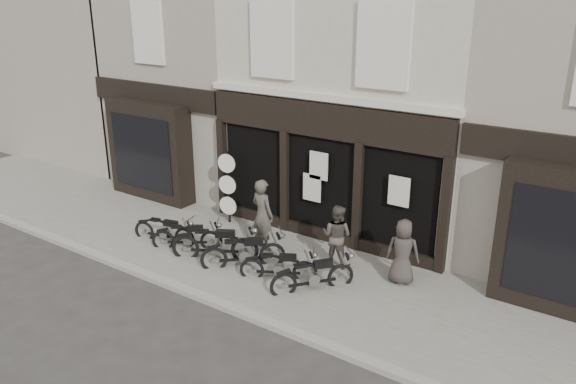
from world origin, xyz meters
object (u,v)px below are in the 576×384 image
Objects in this scene: motorcycle_3 at (244,255)px; motorcycle_2 at (216,247)px; motorcycle_4 at (279,269)px; motorcycle_5 at (314,278)px; man_left at (262,215)px; motorcycle_0 at (165,233)px; man_right at (403,252)px; man_centre at (337,236)px; advert_sign_post at (228,190)px; motorcycle_1 at (188,239)px.

motorcycle_2 is at bearing 140.65° from motorcycle_3.
motorcycle_5 reaches higher than motorcycle_4.
man_left is at bearing 111.16° from motorcycle_4.
man_right is at bearing -0.33° from motorcycle_0.
advert_sign_post is at bearing -12.69° from man_centre.
motorcycle_5 is 1.10× the size of man_centre.
motorcycle_5 is 2.16m from man_right.
man_right reaches higher than motorcycle_2.
man_left is (1.70, 1.07, 0.73)m from motorcycle_1.
motorcycle_3 is 0.99× the size of motorcycle_4.
man_right is (6.29, 1.51, 0.55)m from motorcycle_0.
motorcycle_3 is 3.88m from man_right.
motorcycle_2 is at bearing 128.60° from motorcycle_5.
motorcycle_2 is 1.06× the size of man_left.
man_centre reaches higher than motorcycle_5.
motorcycle_1 is at bearing 42.10° from man_left.
motorcycle_3 reaches higher than motorcycle_5.
advert_sign_post reaches higher than motorcycle_2.
man_left reaches higher than motorcycle_1.
motorcycle_2 reaches higher than motorcycle_3.
motorcycle_1 is 0.96× the size of motorcycle_5.
motorcycle_3 is (2.72, 0.09, 0.05)m from motorcycle_0.
motorcycle_0 is 3.81m from motorcycle_4.
man_centre is (2.73, 1.40, 0.48)m from motorcycle_2.
man_centre is (4.59, 1.42, 0.56)m from motorcycle_0.
motorcycle_2 reaches higher than motorcycle_1.
man_left is 1.22× the size of man_centre.
man_right is (3.58, 1.41, 0.50)m from motorcycle_3.
man_right is at bearing -18.87° from motorcycle_1.
motorcycle_4 is (1.10, -0.03, -0.05)m from motorcycle_3.
motorcycle_5 is at bearing -28.64° from motorcycle_4.
motorcycle_4 is 3.85m from advert_sign_post.
motorcycle_4 is 1.84m from man_left.
motorcycle_2 is (1.04, -0.05, 0.07)m from motorcycle_1.
motorcycle_2 is 0.87m from motorcycle_3.
motorcycle_4 is (1.96, 0.04, -0.07)m from motorcycle_2.
motorcycle_5 is at bearing -33.56° from motorcycle_1.
motorcycle_1 is 1.06× the size of man_right.
motorcycle_3 reaches higher than motorcycle_0.
motorcycle_3 reaches higher than motorcycle_1.
motorcycle_0 is 0.96× the size of man_left.
man_centre is (0.77, 1.36, 0.56)m from motorcycle_4.
man_right reaches higher than motorcycle_4.
motorcycle_4 is at bearing 56.19° from man_centre.
man_right is (1.71, 0.09, -0.00)m from man_centre.
man_centre is at bearing -162.44° from man_left.
advert_sign_post is (-5.71, 0.51, 0.21)m from man_right.
motorcycle_3 is (1.91, 0.03, 0.04)m from motorcycle_1.
man_centre is at bearing 45.20° from motorcycle_5.
man_centre reaches higher than motorcycle_4.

